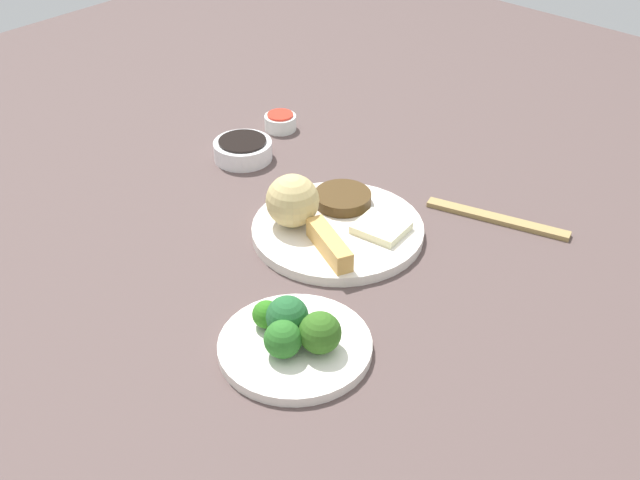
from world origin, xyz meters
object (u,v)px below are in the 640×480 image
at_px(main_plate, 336,231).
at_px(soy_sauce_bowl, 243,150).
at_px(chopsticks_pair, 497,219).
at_px(sauce_ramekin_sweet_and_sour, 280,123).
at_px(broccoli_plate, 295,347).

height_order(main_plate, soy_sauce_bowl, soy_sauce_bowl).
bearing_deg(chopsticks_pair, sauce_ramekin_sweet_and_sour, 90.73).
relative_size(main_plate, soy_sauce_bowl, 2.55).
distance_m(sauce_ramekin_sweet_and_sour, chopsticks_pair, 0.47).
distance_m(main_plate, soy_sauce_bowl, 0.29).
relative_size(sauce_ramekin_sweet_and_sour, chopsticks_pair, 0.26).
relative_size(main_plate, sauce_ramekin_sweet_and_sour, 4.43).
relative_size(soy_sauce_bowl, sauce_ramekin_sweet_and_sour, 1.74).
height_order(broccoli_plate, chopsticks_pair, broccoli_plate).
bearing_deg(soy_sauce_bowl, broccoli_plate, -125.86).
xyz_separation_m(main_plate, chopsticks_pair, (0.20, -0.16, -0.00)).
height_order(broccoli_plate, soy_sauce_bowl, soy_sauce_bowl).
bearing_deg(broccoli_plate, chopsticks_pair, -3.76).
relative_size(main_plate, chopsticks_pair, 1.15).
xyz_separation_m(broccoli_plate, sauce_ramekin_sweet_and_sour, (0.42, 0.44, 0.01)).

